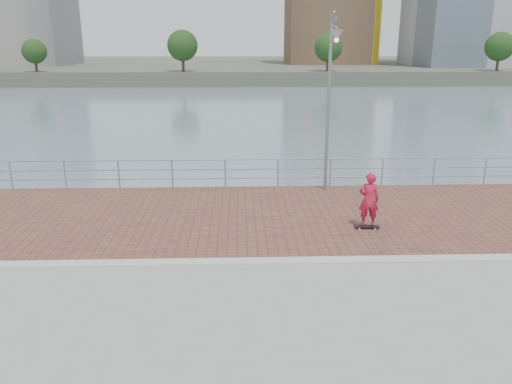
{
  "coord_description": "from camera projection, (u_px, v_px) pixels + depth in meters",
  "views": [
    {
      "loc": [
        -0.47,
        -11.78,
        5.47
      ],
      "look_at": [
        0.0,
        2.0,
        1.3
      ],
      "focal_mm": 35.0,
      "sensor_mm": 36.0,
      "label": 1
    }
  ],
  "objects": [
    {
      "name": "guardrail",
      "position": [
        252.0,
        170.0,
        19.36
      ],
      "size": [
        39.06,
        0.06,
        1.13
      ],
      "color": "#8C9EA8",
      "rests_on": "brick_lane"
    },
    {
      "name": "skateboard",
      "position": [
        367.0,
        226.0,
        15.13
      ],
      "size": [
        0.75,
        0.25,
        0.09
      ],
      "rotation": [
        0.0,
        0.0,
        -0.08
      ],
      "color": "black",
      "rests_on": "brick_lane"
    },
    {
      "name": "shoreline_trees",
      "position": [
        297.0,
        48.0,
        85.55
      ],
      "size": [
        169.61,
        5.21,
        6.95
      ],
      "color": "#473323",
      "rests_on": "far_shore"
    },
    {
      "name": "curb",
      "position": [
        259.0,
        261.0,
        12.86
      ],
      "size": [
        40.0,
        0.4,
        0.06
      ],
      "primitive_type": "cube",
      "color": "#B7B5AD",
      "rests_on": "seawall"
    },
    {
      "name": "skateboarder",
      "position": [
        369.0,
        200.0,
        14.88
      ],
      "size": [
        0.64,
        0.45,
        1.67
      ],
      "primitive_type": "imported",
      "rotation": [
        0.0,
        0.0,
        3.06
      ],
      "color": "#BB183A",
      "rests_on": "skateboard"
    },
    {
      "name": "street_lamp",
      "position": [
        332.0,
        74.0,
        17.47
      ],
      "size": [
        0.45,
        1.31,
        6.17
      ],
      "color": "gray",
      "rests_on": "brick_lane"
    },
    {
      "name": "water",
      "position": [
        259.0,
        330.0,
        13.44
      ],
      "size": [
        400.0,
        400.0,
        0.0
      ],
      "primitive_type": "plane",
      "color": "slate",
      "rests_on": "ground"
    },
    {
      "name": "far_shore",
      "position": [
        240.0,
        66.0,
        130.28
      ],
      "size": [
        320.0,
        95.0,
        2.5
      ],
      "primitive_type": "cube",
      "color": "#4C5142",
      "rests_on": "ground"
    },
    {
      "name": "brick_lane",
      "position": [
        254.0,
        216.0,
        16.31
      ],
      "size": [
        40.0,
        6.8,
        0.02
      ],
      "primitive_type": "cube",
      "color": "brown",
      "rests_on": "seawall"
    }
  ]
}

